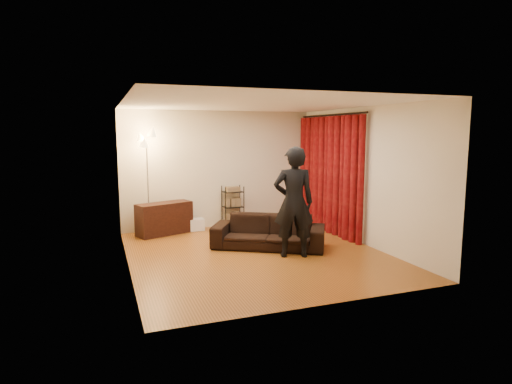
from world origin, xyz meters
name	(u,v)px	position (x,y,z in m)	size (l,w,h in m)	color
floor	(257,254)	(0.00, 0.00, 0.00)	(5.00, 5.00, 0.00)	#955823
ceiling	(257,104)	(0.00, 0.00, 2.70)	(5.00, 5.00, 0.00)	white
wall_back	(219,169)	(0.00, 2.50, 1.35)	(5.00, 5.00, 0.00)	beige
wall_front	(326,202)	(0.00, -2.50, 1.35)	(5.00, 5.00, 0.00)	beige
wall_left	(125,186)	(-2.25, 0.00, 1.35)	(5.00, 5.00, 0.00)	beige
wall_right	(364,176)	(2.25, 0.00, 1.35)	(5.00, 5.00, 0.00)	beige
curtain_rod	(331,115)	(2.15, 1.12, 2.58)	(0.04, 0.04, 2.65)	black
curtain	(329,175)	(2.13, 1.12, 1.28)	(0.22, 2.65, 2.55)	maroon
sofa	(268,232)	(0.37, 0.33, 0.31)	(2.12, 0.83, 0.62)	black
person	(294,202)	(0.56, -0.37, 0.98)	(0.72, 0.47, 1.96)	black
media_cabinet	(164,218)	(-1.35, 2.14, 0.35)	(1.19, 0.45, 0.69)	black
storage_boxes	(196,224)	(-0.62, 2.25, 0.14)	(0.33, 0.26, 0.27)	white
wire_shelf	(233,207)	(0.25, 2.28, 0.49)	(0.44, 0.31, 0.97)	black
floor_lamp	(148,184)	(-1.68, 2.08, 1.11)	(0.40, 0.40, 2.23)	silver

